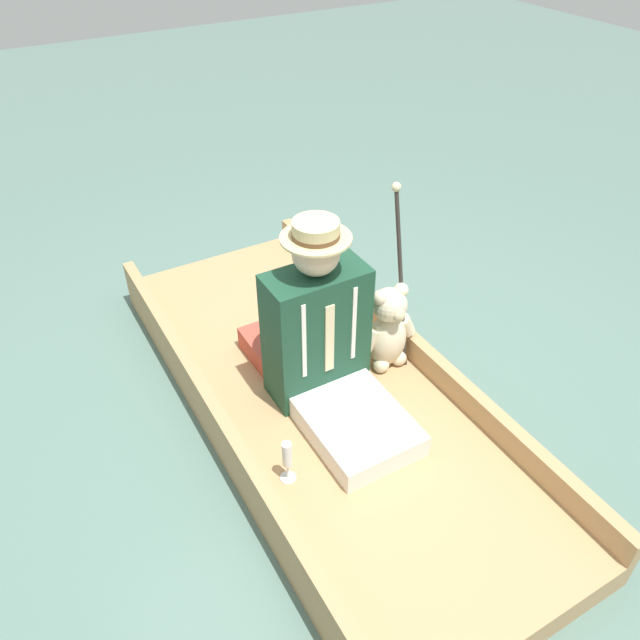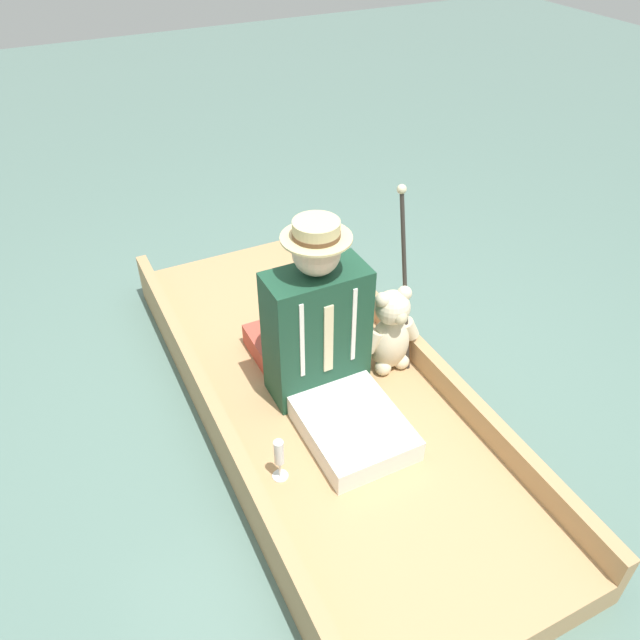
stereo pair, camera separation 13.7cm
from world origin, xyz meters
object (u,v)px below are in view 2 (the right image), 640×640
object	(u,v)px
wine_glass	(279,456)
walking_cane	(404,268)
seated_person	(325,343)
teddy_bear	(391,332)

from	to	relation	value
wine_glass	walking_cane	xyz separation A→B (m)	(-0.84, -0.45, 0.40)
seated_person	teddy_bear	bearing A→B (deg)	-172.67
seated_person	walking_cane	xyz separation A→B (m)	(-0.47, -0.11, 0.21)
seated_person	walking_cane	size ratio (longest dim) A/B	0.98
wine_glass	walking_cane	bearing A→B (deg)	-151.82
walking_cane	wine_glass	bearing A→B (deg)	28.18
walking_cane	teddy_bear	bearing A→B (deg)	33.69
teddy_bear	walking_cane	distance (m)	0.33
seated_person	teddy_bear	size ratio (longest dim) A/B	1.93
seated_person	walking_cane	bearing A→B (deg)	-167.55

